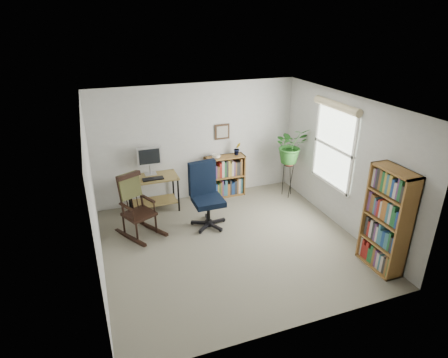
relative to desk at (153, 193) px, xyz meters
name	(u,v)px	position (x,y,z in m)	size (l,w,h in m)	color
floor	(232,244)	(1.01, -1.70, -0.35)	(4.20, 4.00, 0.00)	slate
ceiling	(233,104)	(1.01, -1.70, 2.05)	(4.20, 4.00, 0.00)	silver
wall_back	(197,143)	(1.01, 0.30, 0.85)	(4.20, 0.00, 2.40)	#BBBBB6
wall_front	(297,248)	(1.01, -3.70, 0.85)	(4.20, 0.00, 2.40)	#BBBBB6
wall_left	(93,201)	(-1.09, -1.70, 0.85)	(0.00, 4.00, 2.40)	#BBBBB6
wall_right	(344,163)	(3.11, -1.70, 0.85)	(0.00, 4.00, 2.40)	#BBBBB6
window	(333,148)	(3.07, -1.40, 1.05)	(0.12, 1.20, 1.50)	white
desk	(153,193)	(0.00, 0.00, 0.00)	(0.98, 0.54, 0.71)	olive
monitor	(150,161)	(0.00, 0.14, 0.63)	(0.46, 0.16, 0.56)	#BABABF
keyboard	(153,179)	(0.00, -0.12, 0.37)	(0.40, 0.15, 0.03)	black
office_chair	(208,196)	(0.83, -0.98, 0.26)	(0.66, 0.66, 1.22)	black
rocking_chair	(138,206)	(-0.40, -0.86, 0.22)	(0.59, 0.98, 1.14)	black
low_bookshelf	(225,176)	(1.55, 0.12, 0.09)	(0.85, 0.28, 0.90)	brown
tall_bookshelf	(387,220)	(2.93, -3.04, 0.46)	(0.31, 0.71, 1.63)	brown
plant_stand	(288,178)	(2.81, -0.35, 0.06)	(0.23, 0.23, 0.83)	black
spider_plant	(292,128)	(2.81, -0.35, 1.15)	(1.69, 1.88, 1.46)	#286523
potted_plant_small	(237,152)	(1.83, 0.13, 0.60)	(0.13, 0.24, 0.11)	#286523
framed_picture	(222,132)	(1.55, 0.27, 1.03)	(0.32, 0.04, 0.32)	black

